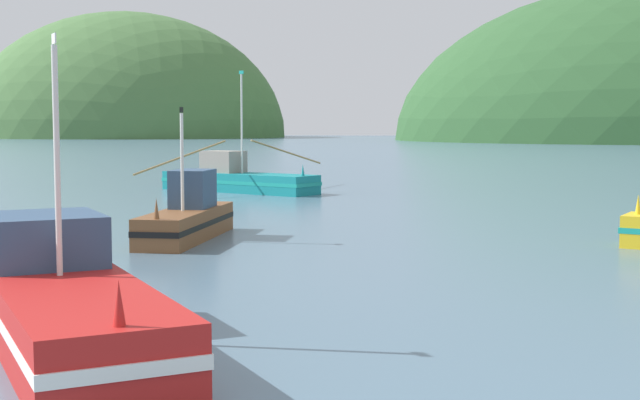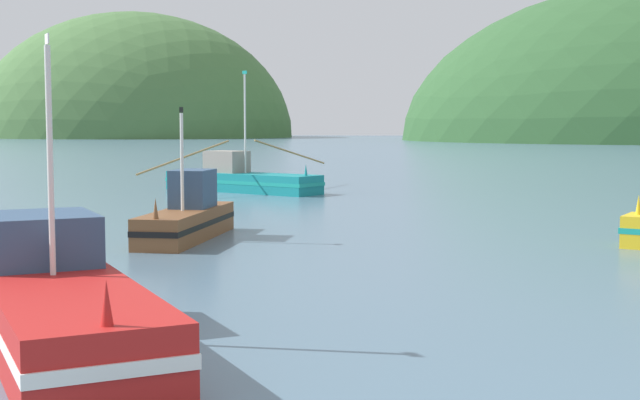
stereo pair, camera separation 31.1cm
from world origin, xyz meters
name	(u,v)px [view 2 (the right image)]	position (x,y,z in m)	size (l,w,h in m)	color
hill_far_right	(133,137)	(-76.32, 259.27, 0.00)	(96.95, 77.56, 75.15)	#47703D
fishing_boat_teal	(240,179)	(-10.73, 46.88, 0.79)	(10.71, 14.92, 7.55)	#147F84
fishing_boat_red	(53,298)	(-8.56, 8.45, 0.81)	(7.47, 10.53, 6.06)	red
fishing_boat_brown	(188,217)	(-9.14, 23.87, 0.81)	(2.44, 7.40, 4.90)	brown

